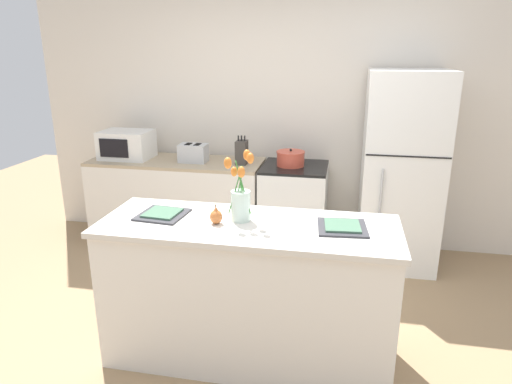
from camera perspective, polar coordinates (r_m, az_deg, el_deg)
ground_plane at (r=3.19m, az=-0.92°, el=-19.56°), size 10.00×10.00×0.00m
back_wall at (r=4.55m, az=4.33°, el=10.27°), size 5.20×0.08×2.70m
kitchen_island at (r=2.93m, az=-0.97°, el=-12.34°), size 1.80×0.66×0.92m
back_counter at (r=4.63m, az=-9.68°, el=-1.37°), size 1.68×0.60×0.88m
stove_range at (r=4.37m, az=4.72°, el=-2.35°), size 0.60×0.61×0.88m
refrigerator at (r=4.25m, az=17.71°, el=2.45°), size 0.68×0.67×1.75m
flower_vase at (r=2.74m, az=-1.94°, el=-0.70°), size 0.17×0.14×0.43m
pear_figurine at (r=2.72m, az=-5.01°, el=-3.02°), size 0.07×0.07×0.12m
plate_setting_left at (r=2.92m, az=-11.63°, el=-2.70°), size 0.30×0.30×0.02m
plate_setting_right at (r=2.70m, az=10.73°, el=-4.30°), size 0.30×0.30×0.02m
toaster at (r=4.40m, az=-7.84°, el=4.86°), size 0.28×0.18×0.17m
cooking_pot at (r=4.23m, az=4.34°, el=4.20°), size 0.26×0.26×0.16m
microwave at (r=4.68m, az=-15.86°, el=5.73°), size 0.48×0.37×0.27m
knife_block at (r=4.27m, az=-1.81°, el=4.98°), size 0.10×0.14×0.27m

